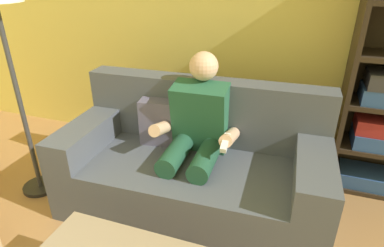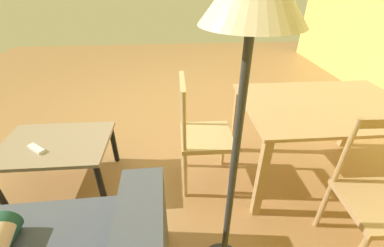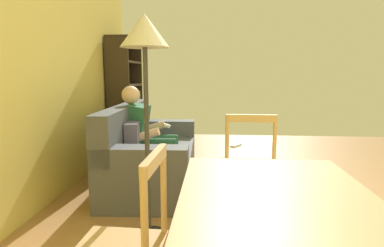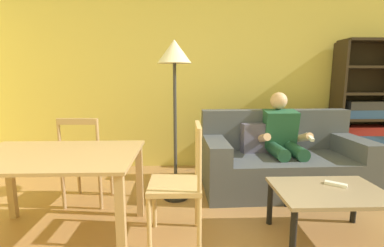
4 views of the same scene
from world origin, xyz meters
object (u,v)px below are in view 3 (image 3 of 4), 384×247
object	(u,v)px
dining_table	(279,221)
dining_chair_facing_couch	(252,181)
person_lounging	(148,134)
bookshelf	(125,106)
couch	(149,155)
floor_lamp	(145,52)
tv_remote	(236,145)
coffee_table	(244,153)

from	to	relation	value
dining_table	dining_chair_facing_couch	xyz separation A→B (m)	(0.99, -0.00, -0.16)
person_lounging	dining_chair_facing_couch	world-z (taller)	person_lounging
bookshelf	couch	bearing A→B (deg)	-154.65
dining_chair_facing_couch	floor_lamp	xyz separation A→B (m)	(-0.05, 0.80, 0.97)
floor_lamp	dining_chair_facing_couch	bearing A→B (deg)	-86.60
tv_remote	dining_table	distance (m)	2.32
dining_table	floor_lamp	world-z (taller)	floor_lamp
bookshelf	dining_table	xyz separation A→B (m)	(-3.66, -1.76, -0.14)
couch	floor_lamp	xyz separation A→B (m)	(-1.28, -0.27, 1.12)
dining_chair_facing_couch	tv_remote	bearing A→B (deg)	1.41
coffee_table	dining_chair_facing_couch	xyz separation A→B (m)	(-1.22, 0.06, 0.10)
dining_table	floor_lamp	xyz separation A→B (m)	(0.94, 0.80, 0.82)
person_lounging	tv_remote	xyz separation A→B (m)	(0.08, -1.05, -0.14)
bookshelf	dining_table	bearing A→B (deg)	-154.37
person_lounging	couch	bearing A→B (deg)	-150.92
person_lounging	bookshelf	xyz separation A→B (m)	(1.43, 0.68, 0.18)
floor_lamp	person_lounging	bearing A→B (deg)	12.08
tv_remote	bookshelf	distance (m)	2.21
dining_chair_facing_couch	floor_lamp	size ratio (longest dim) A/B	0.56
dining_chair_facing_couch	couch	bearing A→B (deg)	41.10
floor_lamp	couch	bearing A→B (deg)	11.91
tv_remote	dining_chair_facing_couch	size ratio (longest dim) A/B	0.17
coffee_table	floor_lamp	distance (m)	1.87
bookshelf	floor_lamp	size ratio (longest dim) A/B	1.08
bookshelf	floor_lamp	xyz separation A→B (m)	(-2.72, -0.95, 0.68)
couch	floor_lamp	bearing A→B (deg)	-168.09
person_lounging	dining_table	distance (m)	2.48
couch	bookshelf	world-z (taller)	bookshelf
coffee_table	floor_lamp	world-z (taller)	floor_lamp
bookshelf	dining_chair_facing_couch	xyz separation A→B (m)	(-2.67, -1.76, -0.29)
coffee_table	dining_table	size ratio (longest dim) A/B	0.66
person_lounging	dining_table	xyz separation A→B (m)	(-2.23, -1.08, 0.04)
coffee_table	tv_remote	distance (m)	0.15
coffee_table	bookshelf	xyz separation A→B (m)	(1.45, 1.81, 0.39)
bookshelf	dining_table	size ratio (longest dim) A/B	1.42
person_lounging	dining_chair_facing_couch	xyz separation A→B (m)	(-1.24, -1.08, -0.12)
person_lounging	floor_lamp	distance (m)	1.57
dining_table	dining_chair_facing_couch	size ratio (longest dim) A/B	1.35
couch	dining_chair_facing_couch	bearing A→B (deg)	-138.90
dining_table	bookshelf	bearing A→B (deg)	25.63
tv_remote	bookshelf	bearing A→B (deg)	-0.94
person_lounging	dining_table	bearing A→B (deg)	-154.17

